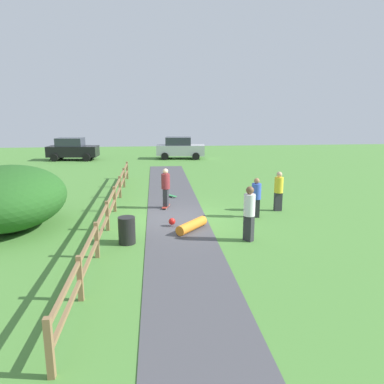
% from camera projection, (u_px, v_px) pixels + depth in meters
% --- Properties ---
extents(ground_plane, '(60.00, 60.00, 0.00)m').
position_uv_depth(ground_plane, '(177.00, 218.00, 15.16)').
color(ground_plane, '#4C8438').
extents(asphalt_path, '(2.40, 28.00, 0.02)m').
position_uv_depth(asphalt_path, '(177.00, 218.00, 15.16)').
color(asphalt_path, '#47474C').
rests_on(asphalt_path, ground_plane).
extents(wooden_fence, '(0.12, 18.12, 1.10)m').
position_uv_depth(wooden_fence, '(111.00, 204.00, 14.76)').
color(wooden_fence, olive).
rests_on(wooden_fence, ground_plane).
extents(bush_large, '(4.19, 5.03, 2.32)m').
position_uv_depth(bush_large, '(7.00, 197.00, 13.73)').
color(bush_large, '#23561E').
rests_on(bush_large, ground_plane).
extents(trash_bin, '(0.56, 0.56, 0.90)m').
position_uv_depth(trash_bin, '(127.00, 230.00, 12.24)').
color(trash_bin, black).
rests_on(trash_bin, ground_plane).
extents(skater_riding, '(0.47, 0.82, 1.78)m').
position_uv_depth(skater_riding, '(166.00, 186.00, 16.46)').
color(skater_riding, '#B23326').
rests_on(skater_riding, asphalt_path).
extents(skater_fallen, '(1.46, 1.43, 0.36)m').
position_uv_depth(skater_fallen, '(190.00, 225.00, 13.60)').
color(skater_fallen, orange).
rests_on(skater_fallen, asphalt_path).
extents(skateboard_loose, '(0.65, 0.75, 0.08)m').
position_uv_depth(skateboard_loose, '(170.00, 195.00, 18.75)').
color(skateboard_loose, '#338C4C').
rests_on(skateboard_loose, asphalt_path).
extents(bystander_blue, '(0.47, 0.47, 1.63)m').
position_uv_depth(bystander_blue, '(256.00, 196.00, 15.14)').
color(bystander_blue, '#2D2D33').
rests_on(bystander_blue, ground_plane).
extents(bystander_yellow, '(0.39, 0.39, 1.72)m').
position_uv_depth(bystander_yellow, '(279.00, 189.00, 16.09)').
color(bystander_yellow, '#2D2D33').
rests_on(bystander_yellow, ground_plane).
extents(bystander_white, '(0.54, 0.54, 1.87)m').
position_uv_depth(bystander_white, '(249.00, 211.00, 12.36)').
color(bystander_white, '#2D2D33').
rests_on(bystander_white, ground_plane).
extents(parked_car_black, '(4.32, 2.26, 1.92)m').
position_uv_depth(parked_car_black, '(72.00, 149.00, 32.13)').
color(parked_car_black, black).
rests_on(parked_car_black, ground_plane).
extents(parked_car_silver, '(4.35, 2.33, 1.92)m').
position_uv_depth(parked_car_silver, '(180.00, 148.00, 33.04)').
color(parked_car_silver, '#B7B7BC').
rests_on(parked_car_silver, ground_plane).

